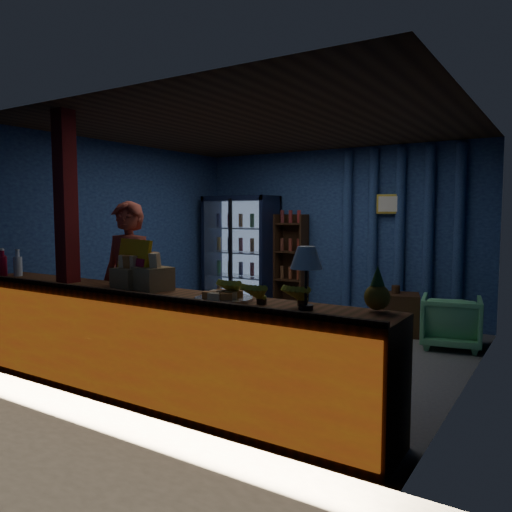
{
  "coord_description": "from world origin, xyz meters",
  "views": [
    {
      "loc": [
        3.07,
        -5.0,
        1.62
      ],
      "look_at": [
        0.04,
        -0.2,
        1.13
      ],
      "focal_mm": 35.0,
      "sensor_mm": 36.0,
      "label": 1
    }
  ],
  "objects_px": {
    "green_chair": "(451,322)",
    "shopkeeper": "(129,286)",
    "pastry_tray": "(224,297)",
    "table_lamp": "(306,260)"
  },
  "relations": [
    {
      "from": "green_chair",
      "to": "shopkeeper",
      "type": "bearing_deg",
      "value": 34.65
    },
    {
      "from": "green_chair",
      "to": "pastry_tray",
      "type": "xyz_separation_m",
      "value": [
        -1.07,
        -3.19,
        0.66
      ]
    },
    {
      "from": "green_chair",
      "to": "table_lamp",
      "type": "relative_size",
      "value": 1.56
    },
    {
      "from": "shopkeeper",
      "to": "table_lamp",
      "type": "distance_m",
      "value": 2.38
    },
    {
      "from": "green_chair",
      "to": "table_lamp",
      "type": "bearing_deg",
      "value": 72.87
    },
    {
      "from": "pastry_tray",
      "to": "table_lamp",
      "type": "xyz_separation_m",
      "value": [
        0.7,
        0.01,
        0.32
      ]
    },
    {
      "from": "shopkeeper",
      "to": "green_chair",
      "type": "xyz_separation_m",
      "value": [
        2.65,
        2.67,
        -0.56
      ]
    },
    {
      "from": "shopkeeper",
      "to": "green_chair",
      "type": "relative_size",
      "value": 2.52
    },
    {
      "from": "pastry_tray",
      "to": "shopkeeper",
      "type": "bearing_deg",
      "value": 161.74
    },
    {
      "from": "shopkeeper",
      "to": "green_chair",
      "type": "bearing_deg",
      "value": 36.07
    }
  ]
}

